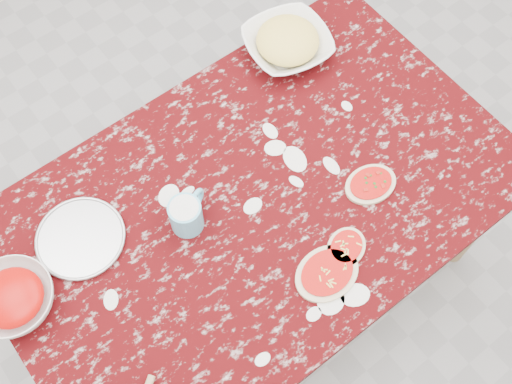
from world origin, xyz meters
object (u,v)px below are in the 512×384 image
object	(u,v)px
cheese_bowl	(287,44)
flour_mug	(187,214)
worktable	(256,211)
pizza_tray	(81,238)
sauce_bowl	(13,299)

from	to	relation	value
cheese_bowl	flour_mug	size ratio (longest dim) A/B	2.04
worktable	flour_mug	size ratio (longest dim) A/B	11.39
pizza_tray	sauce_bowl	world-z (taller)	sauce_bowl
pizza_tray	cheese_bowl	bearing A→B (deg)	10.70
flour_mug	pizza_tray	bearing A→B (deg)	152.07
pizza_tray	flour_mug	bearing A→B (deg)	-27.93
worktable	cheese_bowl	xyz separation A→B (m)	(0.43, 0.39, 0.12)
worktable	sauce_bowl	bearing A→B (deg)	168.28
sauce_bowl	flour_mug	distance (m)	0.53
worktable	cheese_bowl	size ratio (longest dim) A/B	5.59
worktable	pizza_tray	distance (m)	0.54
worktable	sauce_bowl	xyz separation A→B (m)	(-0.73, 0.15, 0.12)
worktable	cheese_bowl	bearing A→B (deg)	41.78
sauce_bowl	cheese_bowl	world-z (taller)	sauce_bowl
pizza_tray	sauce_bowl	bearing A→B (deg)	-165.98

